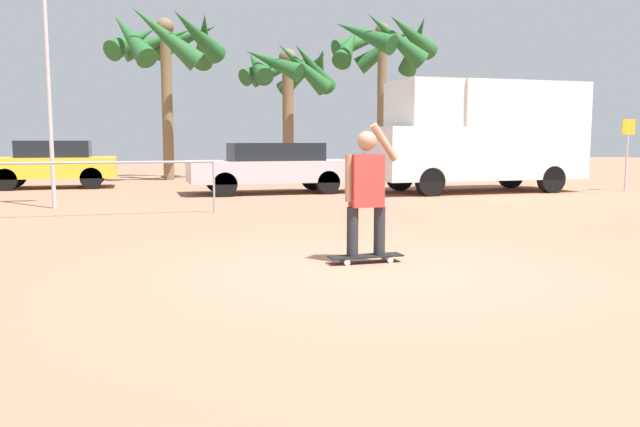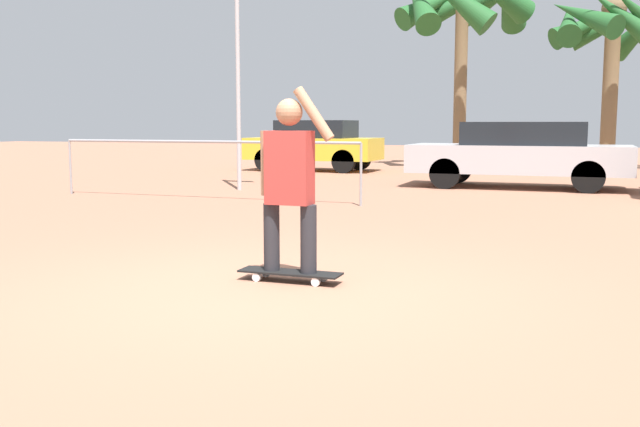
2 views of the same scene
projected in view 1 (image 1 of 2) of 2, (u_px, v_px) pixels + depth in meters
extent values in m
plane|color=#A36B51|center=(375.00, 269.00, 7.17)|extent=(80.00, 80.00, 0.00)
cube|color=black|center=(366.00, 256.00, 7.53)|extent=(0.91, 0.24, 0.02)
cylinder|color=white|center=(347.00, 262.00, 7.36)|extent=(0.07, 0.03, 0.07)
cylinder|color=white|center=(342.00, 259.00, 7.55)|extent=(0.07, 0.03, 0.07)
cylinder|color=white|center=(390.00, 260.00, 7.52)|extent=(0.07, 0.03, 0.07)
cylinder|color=white|center=(384.00, 257.00, 7.70)|extent=(0.07, 0.03, 0.07)
cylinder|color=#28282D|center=(353.00, 232.00, 7.44)|extent=(0.14, 0.14, 0.59)
cylinder|color=#28282D|center=(379.00, 231.00, 7.54)|extent=(0.14, 0.14, 0.59)
cube|color=#B23833|center=(366.00, 181.00, 7.42)|extent=(0.38, 0.22, 0.63)
sphere|color=#A37556|center=(367.00, 141.00, 7.37)|extent=(0.23, 0.23, 0.23)
cylinder|color=#A37556|center=(349.00, 178.00, 7.35)|extent=(0.09, 0.09, 0.56)
cylinder|color=#A37556|center=(384.00, 142.00, 7.43)|extent=(0.36, 0.09, 0.46)
cylinder|color=black|center=(430.00, 182.00, 16.55)|extent=(0.76, 0.28, 0.76)
cylinder|color=black|center=(400.00, 178.00, 18.44)|extent=(0.76, 0.28, 0.76)
cylinder|color=black|center=(551.00, 179.00, 17.63)|extent=(0.76, 0.28, 0.76)
cylinder|color=black|center=(511.00, 176.00, 19.52)|extent=(0.76, 0.28, 0.76)
cube|color=white|center=(412.00, 153.00, 17.39)|extent=(2.13, 2.27, 1.47)
cube|color=black|center=(398.00, 143.00, 17.23)|extent=(0.04, 1.93, 0.73)
cube|color=white|center=(507.00, 131.00, 18.18)|extent=(3.96, 2.27, 2.73)
cube|color=white|center=(423.00, 104.00, 17.32)|extent=(1.49, 2.09, 1.27)
cylinder|color=black|center=(225.00, 184.00, 16.37)|extent=(0.65, 0.22, 0.65)
cylinder|color=black|center=(217.00, 181.00, 17.84)|extent=(0.65, 0.22, 0.65)
cylinder|color=black|center=(328.00, 182.00, 17.18)|extent=(0.65, 0.22, 0.65)
cylinder|color=black|center=(312.00, 179.00, 18.65)|extent=(0.65, 0.22, 0.65)
cube|color=#BCBCC1|center=(271.00, 171.00, 17.48)|extent=(4.59, 1.76, 0.60)
cube|color=black|center=(275.00, 152.00, 17.45)|extent=(2.52, 1.55, 0.49)
cylinder|color=black|center=(6.00, 180.00, 18.33)|extent=(0.66, 0.22, 0.66)
cylinder|color=black|center=(15.00, 177.00, 19.78)|extent=(0.66, 0.22, 0.66)
cylinder|color=black|center=(91.00, 178.00, 19.00)|extent=(0.66, 0.22, 0.66)
cylinder|color=black|center=(94.00, 176.00, 20.45)|extent=(0.66, 0.22, 0.66)
cube|color=gold|center=(52.00, 167.00, 19.35)|extent=(3.83, 1.74, 0.63)
cube|color=black|center=(54.00, 149.00, 19.31)|extent=(2.11, 1.53, 0.51)
cylinder|color=brown|center=(382.00, 105.00, 25.32)|extent=(0.37, 0.37, 5.86)
sphere|color=brown|center=(383.00, 31.00, 24.98)|extent=(0.59, 0.59, 0.59)
cone|color=#235B28|center=(415.00, 45.00, 25.27)|extent=(1.09, 2.70, 2.37)
cone|color=#235B28|center=(386.00, 47.00, 26.37)|extent=(2.77, 2.01, 2.18)
cone|color=#235B28|center=(363.00, 42.00, 26.20)|extent=(2.98, 1.42, 1.56)
cone|color=#235B28|center=(349.00, 44.00, 25.45)|extent=(2.18, 2.67, 2.23)
cone|color=#235B28|center=(363.00, 34.00, 23.92)|extent=(2.30, 2.77, 1.78)
cone|color=#235B28|center=(395.00, 38.00, 23.70)|extent=(2.70, 0.88, 2.29)
cone|color=#235B28|center=(411.00, 34.00, 24.06)|extent=(2.87, 2.09, 1.74)
cylinder|color=brown|center=(288.00, 119.00, 23.47)|extent=(0.42, 0.42, 4.54)
sphere|color=brown|center=(288.00, 58.00, 23.21)|extent=(0.67, 0.67, 0.67)
cone|color=#235B28|center=(319.00, 65.00, 23.38)|extent=(1.06, 2.53, 1.38)
cone|color=#235B28|center=(304.00, 72.00, 24.29)|extent=(2.11, 2.12, 1.87)
cone|color=#235B28|center=(280.00, 69.00, 24.36)|extent=(2.45, 0.72, 1.50)
cone|color=#235B28|center=(266.00, 68.00, 24.02)|extent=(2.42, 1.85, 1.52)
cone|color=#235B28|center=(257.00, 65.00, 22.85)|extent=(0.80, 2.45, 1.64)
cone|color=#235B28|center=(272.00, 62.00, 22.18)|extent=(2.25, 2.13, 1.51)
cone|color=#235B28|center=(302.00, 67.00, 22.23)|extent=(2.36, 1.11, 1.98)
cone|color=#235B28|center=(313.00, 67.00, 22.54)|extent=(2.27, 1.89, 1.89)
cylinder|color=brown|center=(167.00, 104.00, 23.27)|extent=(0.40, 0.40, 5.65)
sphere|color=brown|center=(165.00, 27.00, 22.94)|extent=(0.64, 0.64, 0.64)
cone|color=#235B28|center=(204.00, 40.00, 23.30)|extent=(0.96, 2.86, 2.08)
cone|color=#235B28|center=(186.00, 39.00, 24.27)|extent=(2.80, 2.36, 1.56)
cone|color=#235B28|center=(158.00, 41.00, 24.24)|extent=(2.97, 1.19, 1.75)
cone|color=#235B28|center=(135.00, 39.00, 23.53)|extent=(2.43, 2.70, 1.91)
cone|color=#235B28|center=(131.00, 37.00, 22.02)|extent=(1.96, 2.74, 2.33)
cone|color=#235B28|center=(165.00, 35.00, 21.65)|extent=(2.69, 0.93, 2.38)
cone|color=#235B28|center=(196.00, 34.00, 22.40)|extent=(2.49, 2.66, 1.87)
cylinder|color=#B7B7BC|center=(48.00, 76.00, 13.27)|extent=(0.09, 0.09, 5.69)
cylinder|color=#B7B7BC|center=(627.00, 155.00, 18.25)|extent=(0.06, 0.06, 2.09)
cube|color=gold|center=(629.00, 127.00, 18.14)|extent=(0.44, 0.02, 0.44)
cylinder|color=#99999E|center=(55.00, 163.00, 11.71)|extent=(5.92, 0.05, 0.05)
cylinder|color=#99999E|center=(214.00, 188.00, 12.62)|extent=(0.04, 0.04, 1.05)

